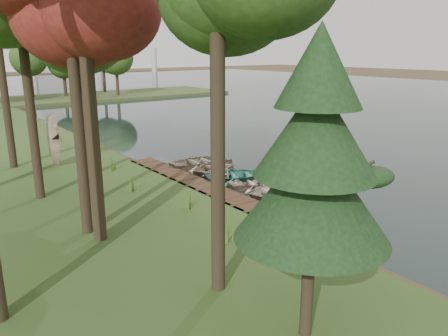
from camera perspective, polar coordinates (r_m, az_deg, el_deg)
ground at (r=24.54m, az=0.96°, el=-2.57°), size 300.00×300.00×0.00m
water at (r=59.18m, az=12.07°, el=7.63°), size 130.00×200.00×0.05m
boardwalk at (r=23.58m, az=-2.10°, el=-2.94°), size 1.60×16.00×0.30m
peninsula at (r=72.33m, az=-19.09°, el=8.63°), size 50.00×14.00×0.45m
far_trees at (r=71.00m, az=-22.14°, el=13.27°), size 45.60×5.60×8.80m
bridge at (r=140.94m, az=-26.98°, el=13.45°), size 95.90×4.00×8.60m
building_a at (r=164.50m, az=-22.21°, el=14.66°), size 10.00×8.00×18.00m
rowboat_0 at (r=21.57m, az=12.73°, el=-4.48°), size 3.60×3.08×0.63m
rowboat_1 at (r=22.34m, az=9.31°, el=-3.36°), size 4.27×3.33×0.81m
rowboat_2 at (r=23.31m, az=6.62°, el=-2.62°), size 3.79×3.10×0.69m
rowboat_3 at (r=24.53m, az=4.10°, el=-1.70°), size 3.60×2.96×0.65m
rowboat_4 at (r=25.53m, az=1.89°, el=-0.81°), size 4.65×4.05×0.80m
rowboat_5 at (r=26.43m, az=-0.30°, el=-0.42°), size 3.71×3.23×0.64m
rowboat_6 at (r=27.45m, az=-0.81°, el=0.36°), size 4.67×4.04×0.81m
rowboat_7 at (r=28.72m, az=-3.42°, el=0.99°), size 3.93×2.88×0.79m
stored_rowboat at (r=29.68m, az=-20.92°, el=0.86°), size 3.48×2.59×0.69m
tree_4 at (r=21.33m, az=-18.35°, el=18.54°), size 4.78×4.78×10.80m
pine_tree at (r=10.41m, az=11.77°, el=1.37°), size 3.80×3.80×7.82m
reeds_0 at (r=17.02m, az=0.40°, el=-8.04°), size 0.60×0.60×0.95m
reeds_1 at (r=20.37m, az=-5.06°, el=-4.04°), size 0.60×0.60×0.99m
reeds_2 at (r=23.31m, az=-11.88°, el=-1.83°), size 0.60×0.60×0.98m
reeds_3 at (r=27.69m, az=-14.32°, el=0.83°), size 0.60×0.60×1.08m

